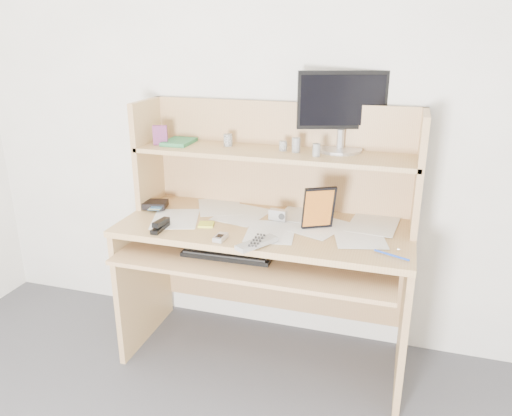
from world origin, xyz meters
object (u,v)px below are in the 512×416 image
(desk, at_px, (269,230))
(game_case, at_px, (319,208))
(tv_remote, at_px, (257,243))
(monitor, at_px, (342,109))
(keyboard, at_px, (228,253))

(desk, relative_size, game_case, 6.66)
(tv_remote, xyz_separation_m, monitor, (0.27, 0.52, 0.52))
(keyboard, relative_size, tv_remote, 2.07)
(tv_remote, height_order, game_case, game_case)
(tv_remote, bearing_deg, keyboard, -175.18)
(tv_remote, distance_m, monitor, 0.78)
(keyboard, height_order, game_case, game_case)
(keyboard, distance_m, monitor, 0.87)
(keyboard, xyz_separation_m, tv_remote, (0.16, -0.08, 0.10))
(keyboard, distance_m, game_case, 0.47)
(desk, bearing_deg, game_case, -16.01)
(desk, height_order, monitor, monitor)
(desk, relative_size, monitor, 3.30)
(desk, height_order, game_case, desk)
(keyboard, bearing_deg, monitor, 43.98)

